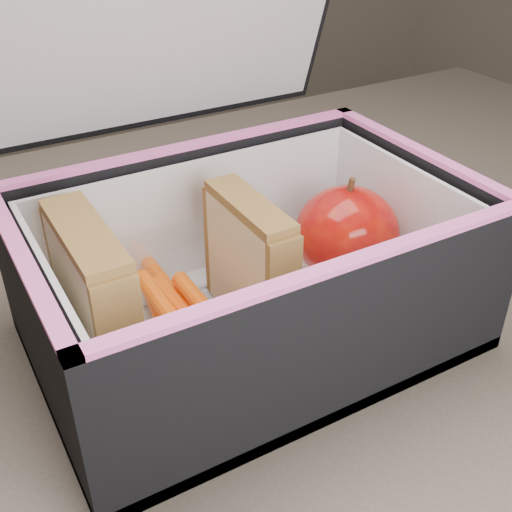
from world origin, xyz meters
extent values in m
cube|color=brown|center=(0.00, 0.00, 0.73)|extent=(1.20, 0.80, 0.03)
cube|color=#382D26|center=(0.55, 0.35, 0.36)|extent=(0.05, 0.05, 0.72)
cube|color=black|center=(-0.06, 0.09, 0.96)|extent=(0.31, 0.07, 0.19)
cube|color=#D2BF8C|center=(-0.19, -0.04, 0.82)|extent=(0.01, 0.10, 0.10)
cube|color=#D36C7B|center=(-0.18, -0.04, 0.82)|extent=(0.01, 0.09, 0.10)
cube|color=#D2BF8C|center=(-0.17, -0.04, 0.82)|extent=(0.01, 0.10, 0.10)
cube|color=brown|center=(-0.18, -0.04, 0.87)|extent=(0.03, 0.10, 0.01)
cube|color=#D2BF8C|center=(-0.07, -0.04, 0.81)|extent=(0.01, 0.09, 0.09)
cube|color=#D36C7B|center=(-0.06, -0.04, 0.81)|extent=(0.01, 0.08, 0.09)
cube|color=#D2BF8C|center=(-0.06, -0.04, 0.81)|extent=(0.01, 0.09, 0.09)
cube|color=brown|center=(-0.06, -0.04, 0.86)|extent=(0.02, 0.09, 0.01)
cylinder|color=#FF6010|center=(-0.13, -0.02, 0.77)|extent=(0.03, 0.10, 0.01)
cylinder|color=#FF6010|center=(-0.12, -0.07, 0.78)|extent=(0.03, 0.10, 0.01)
cylinder|color=#FF6010|center=(-0.13, -0.04, 0.80)|extent=(0.01, 0.10, 0.01)
cylinder|color=#FF6010|center=(-0.14, -0.07, 0.77)|extent=(0.02, 0.10, 0.01)
cylinder|color=#FF6010|center=(-0.12, -0.04, 0.78)|extent=(0.02, 0.10, 0.01)
cylinder|color=#FF6010|center=(-0.11, -0.06, 0.80)|extent=(0.01, 0.10, 0.01)
cylinder|color=#FF6010|center=(-0.14, -0.07, 0.77)|extent=(0.02, 0.10, 0.01)
cylinder|color=#FF6010|center=(-0.11, -0.01, 0.78)|extent=(0.01, 0.10, 0.01)
cube|color=white|center=(0.02, -0.03, 0.77)|extent=(0.09, 0.09, 0.01)
ellipsoid|color=maroon|center=(0.03, -0.04, 0.81)|extent=(0.08, 0.08, 0.08)
cylinder|color=#4A301A|center=(0.03, -0.04, 0.85)|extent=(0.01, 0.01, 0.01)
camera|label=1|loc=(-0.25, -0.38, 1.07)|focal=45.00mm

